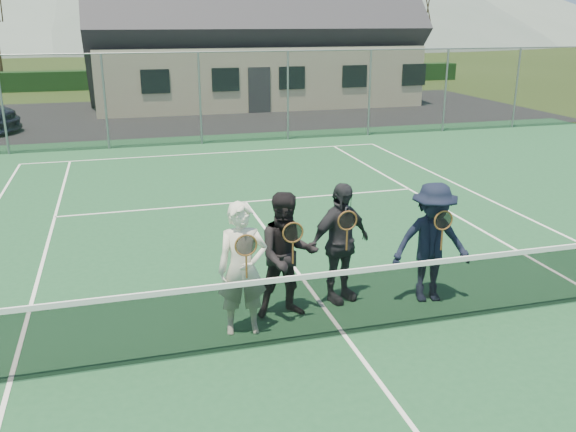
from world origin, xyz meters
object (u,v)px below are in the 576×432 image
object	(u,v)px
player_a	(242,269)
player_b	(287,256)
tennis_net	(345,300)
player_d	(432,243)
player_c	(340,243)
clubhouse	(250,19)

from	to	relation	value
player_a	player_b	bearing A→B (deg)	23.42
tennis_net	player_d	distance (m)	1.78
tennis_net	player_a	xyz separation A→B (m)	(-1.26, 0.48, 0.38)
player_a	player_c	distance (m)	1.66
player_b	tennis_net	bearing A→B (deg)	-53.91
player_a	player_b	distance (m)	0.75
clubhouse	player_a	xyz separation A→B (m)	(-5.26, -23.52, -3.07)
player_b	player_a	bearing A→B (deg)	-156.58
player_c	tennis_net	bearing A→B (deg)	-106.02
clubhouse	player_d	xyz separation A→B (m)	(-2.41, -23.30, -3.07)
clubhouse	player_c	bearing A→B (deg)	-99.16
clubhouse	player_d	size ratio (longest dim) A/B	8.67
tennis_net	player_c	xyz separation A→B (m)	(0.30, 1.05, 0.38)
player_b	clubhouse	bearing A→B (deg)	78.87
clubhouse	player_d	bearing A→B (deg)	-95.90
player_a	player_d	size ratio (longest dim) A/B	1.00
tennis_net	player_b	size ratio (longest dim) A/B	6.49
player_a	player_d	xyz separation A→B (m)	(2.85, 0.22, -0.00)
clubhouse	player_b	bearing A→B (deg)	-101.13
tennis_net	player_a	bearing A→B (deg)	159.24
player_c	player_d	size ratio (longest dim) A/B	1.00
player_a	player_b	world-z (taller)	same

